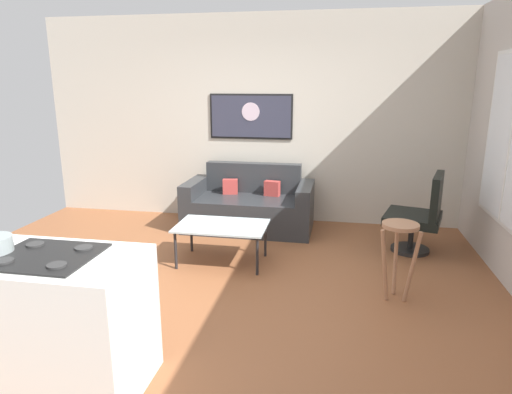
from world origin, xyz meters
TOP-DOWN VIEW (x-y plane):
  - ground at (0.00, 0.00)m, footprint 6.40×6.40m
  - back_wall at (0.00, 2.42)m, footprint 6.40×0.05m
  - couch at (-0.16, 1.91)m, footprint 1.67×0.85m
  - coffee_table at (-0.22, 0.70)m, footprint 0.96×0.62m
  - armchair at (1.92, 1.40)m, footprint 0.74×0.75m
  - bar_stool at (1.53, 0.17)m, footprint 0.37×0.36m
  - kitchen_counter at (-1.07, -1.46)m, footprint 1.78×0.67m
  - wall_painting at (-0.23, 2.38)m, footprint 1.15×0.03m
  - window at (2.59, 0.90)m, footprint 0.03×1.41m

SIDE VIEW (x-z plane):
  - ground at x=0.00m, z-range -0.04..0.00m
  - couch at x=-0.16m, z-range -0.13..0.71m
  - coffee_table at x=-0.22m, z-range 0.18..0.61m
  - kitchen_counter at x=-1.07m, z-range -0.01..0.90m
  - armchair at x=1.92m, z-range -0.01..0.92m
  - bar_stool at x=1.53m, z-range 0.19..0.90m
  - window at x=2.59m, z-range 0.54..2.22m
  - back_wall at x=0.00m, z-range 0.00..2.80m
  - wall_painting at x=-0.23m, z-range 1.14..1.76m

